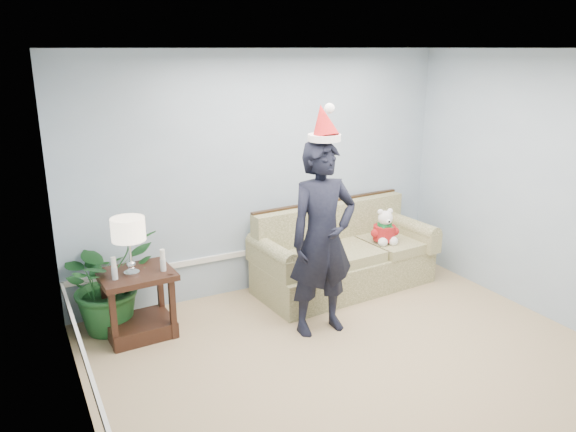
# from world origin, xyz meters

# --- Properties ---
(room_shell) EXTENTS (4.54, 5.04, 2.74)m
(room_shell) POSITION_xyz_m (0.00, 0.00, 1.35)
(room_shell) COLOR tan
(room_shell) RESTS_ON ground
(wainscot_trim) EXTENTS (4.49, 4.99, 0.06)m
(wainscot_trim) POSITION_xyz_m (-1.18, 1.18, 0.45)
(wainscot_trim) COLOR white
(wainscot_trim) RESTS_ON room_shell
(sofa) EXTENTS (2.12, 1.04, 0.96)m
(sofa) POSITION_xyz_m (0.79, 2.07, 0.34)
(sofa) COLOR brown
(sofa) RESTS_ON room_shell
(side_table) EXTENTS (0.71, 0.61, 0.66)m
(side_table) POSITION_xyz_m (-1.61, 1.97, 0.26)
(side_table) COLOR #3B2015
(side_table) RESTS_ON room_shell
(table_lamp) EXTENTS (0.31, 0.31, 0.56)m
(table_lamp) POSITION_xyz_m (-1.65, 1.92, 1.08)
(table_lamp) COLOR silver
(table_lamp) RESTS_ON side_table
(candle_pair) EXTENTS (0.51, 0.05, 0.22)m
(candle_pair) POSITION_xyz_m (-1.59, 1.88, 0.76)
(candle_pair) COLOR silver
(candle_pair) RESTS_ON side_table
(houseplant) EXTENTS (1.16, 1.10, 1.02)m
(houseplant) POSITION_xyz_m (-1.83, 2.23, 0.51)
(houseplant) COLOR #225E29
(houseplant) RESTS_ON room_shell
(man) EXTENTS (0.70, 0.47, 1.90)m
(man) POSITION_xyz_m (0.03, 1.26, 0.95)
(man) COLOR black
(man) RESTS_ON room_shell
(santa_hat) EXTENTS (0.33, 0.37, 0.36)m
(santa_hat) POSITION_xyz_m (0.03, 1.27, 2.04)
(santa_hat) COLOR white
(santa_hat) RESTS_ON man
(teddy_bear) EXTENTS (0.30, 0.32, 0.42)m
(teddy_bear) POSITION_xyz_m (1.26, 1.91, 0.66)
(teddy_bear) COLOR white
(teddy_bear) RESTS_ON sofa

